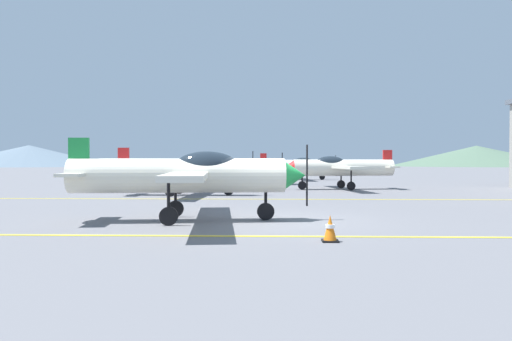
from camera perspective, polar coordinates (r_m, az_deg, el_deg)
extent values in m
plane|color=slate|center=(14.49, 3.21, -5.91)|extent=(400.00, 400.00, 0.00)
cube|color=yellow|center=(11.44, 3.57, -7.80)|extent=(80.00, 0.16, 0.01)
cube|color=yellow|center=(22.23, 2.75, -3.42)|extent=(80.00, 0.16, 0.01)
cylinder|color=silver|center=(14.41, -9.17, -0.61)|extent=(6.37, 1.69, 1.02)
cone|color=#1E8C3F|center=(14.53, 4.62, -0.58)|extent=(0.74, 0.93, 0.87)
cube|color=black|center=(14.59, 6.06, -0.58)|extent=(0.05, 0.11, 1.85)
ellipsoid|color=#1E2833|center=(14.35, -5.85, 0.62)|extent=(1.93, 1.03, 0.83)
cube|color=silver|center=(14.38, -7.70, -0.42)|extent=(1.89, 8.21, 0.15)
cube|color=silver|center=(14.93, -20.22, -0.42)|extent=(0.90, 2.46, 0.09)
cube|color=#1E8C3F|center=(14.92, -20.24, 1.53)|extent=(0.59, 0.17, 1.11)
cylinder|color=black|center=(14.45, 1.16, -3.04)|extent=(0.09, 0.09, 0.93)
cylinder|color=black|center=(14.49, 1.16, -4.88)|extent=(0.53, 0.17, 0.52)
cylinder|color=black|center=(13.44, -10.32, -3.38)|extent=(0.09, 0.09, 0.93)
cylinder|color=black|center=(13.49, -10.31, -5.35)|extent=(0.53, 0.17, 0.52)
cylinder|color=black|center=(15.47, -9.52, -2.78)|extent=(0.09, 0.09, 0.93)
cylinder|color=black|center=(15.51, -9.52, -4.50)|extent=(0.53, 0.17, 0.52)
cylinder|color=white|center=(25.08, -9.17, 0.15)|extent=(6.32, 1.15, 1.02)
cone|color=red|center=(24.58, -1.23, 0.15)|extent=(0.67, 0.88, 0.87)
cube|color=black|center=(24.56, -0.37, 0.15)|extent=(0.04, 0.11, 1.85)
ellipsoid|color=#1E2833|center=(24.91, -7.30, 0.86)|extent=(1.87, 0.87, 0.83)
cube|color=white|center=(25.00, -8.34, 0.26)|extent=(1.18, 8.17, 0.15)
cube|color=white|center=(25.84, -15.41, 0.26)|extent=(0.70, 2.42, 0.09)
cube|color=red|center=(25.84, -15.41, 1.39)|extent=(0.59, 0.12, 1.11)
cylinder|color=black|center=(24.68, -3.27, -1.29)|extent=(0.09, 0.09, 0.93)
cylinder|color=black|center=(24.71, -3.27, -2.36)|extent=(0.52, 0.12, 0.52)
cylinder|color=black|center=(24.15, -10.11, -1.36)|extent=(0.09, 0.09, 0.93)
cylinder|color=black|center=(24.17, -10.11, -2.46)|extent=(0.52, 0.12, 0.52)
cylinder|color=black|center=(26.13, -9.09, -1.16)|extent=(0.09, 0.09, 0.93)
cylinder|color=black|center=(26.16, -9.09, -2.18)|extent=(0.52, 0.12, 0.52)
cylinder|color=silver|center=(30.37, 10.28, 0.33)|extent=(6.38, 1.98, 1.02)
cone|color=red|center=(29.53, 3.83, 0.32)|extent=(0.77, 0.96, 0.87)
cube|color=black|center=(29.46, 3.12, 0.32)|extent=(0.05, 0.12, 1.85)
ellipsoid|color=#1E2833|center=(30.13, 8.77, 0.91)|extent=(1.96, 1.11, 0.83)
cube|color=silver|center=(30.26, 9.61, 0.42)|extent=(2.26, 8.21, 0.15)
cube|color=silver|center=(31.34, 15.30, 0.42)|extent=(1.01, 2.48, 0.09)
cube|color=red|center=(31.34, 15.31, 1.35)|extent=(0.59, 0.20, 1.11)
cylinder|color=black|center=(29.72, 5.49, -0.87)|extent=(0.09, 0.09, 0.93)
cylinder|color=black|center=(29.74, 5.49, -1.76)|extent=(0.53, 0.19, 0.52)
cylinder|color=black|center=(31.41, 10.05, -0.77)|extent=(0.09, 0.09, 0.93)
cylinder|color=black|center=(31.43, 10.04, -1.62)|extent=(0.53, 0.19, 0.52)
cylinder|color=black|center=(29.47, 11.21, -0.90)|extent=(0.09, 0.09, 0.93)
cylinder|color=black|center=(29.49, 11.20, -1.81)|extent=(0.53, 0.19, 0.52)
cylinder|color=white|center=(44.65, 4.56, 0.62)|extent=(6.36, 1.47, 1.02)
cone|color=red|center=(45.19, 8.94, 0.61)|extent=(0.71, 0.91, 0.87)
cube|color=black|center=(45.27, 9.40, 0.61)|extent=(0.04, 0.11, 1.85)
ellipsoid|color=#1E2833|center=(44.76, 5.62, 1.01)|extent=(1.91, 0.96, 0.83)
cube|color=white|center=(44.70, 5.04, 0.67)|extent=(1.60, 8.20, 0.15)
cube|color=white|center=(44.41, 0.88, 0.68)|extent=(0.82, 2.45, 0.09)
cube|color=red|center=(44.40, 0.88, 1.33)|extent=(0.59, 0.15, 1.11)
cylinder|color=black|center=(45.04, 7.84, -0.17)|extent=(0.09, 0.09, 0.93)
cylinder|color=black|center=(45.06, 7.84, -0.77)|extent=(0.53, 0.15, 0.52)
cylinder|color=black|center=(43.63, 4.48, -0.21)|extent=(0.09, 0.09, 0.93)
cylinder|color=black|center=(43.64, 4.48, -0.82)|extent=(0.53, 0.15, 0.52)
cylinder|color=black|center=(45.65, 4.18, -0.15)|extent=(0.09, 0.09, 0.93)
cylinder|color=black|center=(45.67, 4.18, -0.73)|extent=(0.53, 0.15, 0.52)
cube|color=#3372BF|center=(36.80, 1.43, -0.51)|extent=(4.66, 3.49, 0.75)
cube|color=black|center=(36.86, 1.22, 0.50)|extent=(2.86, 2.47, 0.55)
cylinder|color=black|center=(35.40, 2.84, -1.19)|extent=(0.67, 0.48, 0.64)
cylinder|color=black|center=(37.04, 4.01, -1.09)|extent=(0.67, 0.48, 0.64)
cylinder|color=black|center=(36.67, -1.19, -1.11)|extent=(0.67, 0.48, 0.64)
cylinder|color=black|center=(38.26, 0.11, -1.01)|extent=(0.67, 0.48, 0.64)
cube|color=black|center=(10.84, 8.77, -8.23)|extent=(0.36, 0.36, 0.04)
cone|color=orange|center=(10.79, 8.77, -6.69)|extent=(0.29, 0.29, 0.55)
cylinder|color=white|center=(10.79, 8.77, -6.54)|extent=(0.20, 0.20, 0.08)
cone|color=slate|center=(163.69, -25.28, 1.59)|extent=(51.34, 51.34, 6.50)
cone|color=#4C6651|center=(166.50, 24.65, 1.58)|extent=(53.43, 53.43, 6.45)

